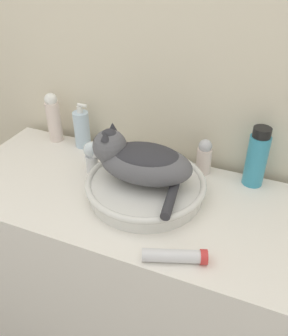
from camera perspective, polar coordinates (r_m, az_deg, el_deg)
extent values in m
cube|color=beige|center=(1.24, 3.17, 15.69)|extent=(8.00, 0.05, 2.40)
cube|color=white|center=(1.45, -2.18, -18.10)|extent=(1.18, 0.51, 0.89)
cylinder|color=silver|center=(1.12, 0.27, -3.24)|extent=(0.36, 0.36, 0.05)
torus|color=silver|center=(1.11, 0.28, -2.21)|extent=(0.38, 0.38, 0.02)
ellipsoid|color=#56565B|center=(1.07, 0.28, 0.64)|extent=(0.30, 0.19, 0.11)
ellipsoid|color=#2D2D33|center=(1.05, 0.29, 2.04)|extent=(0.22, 0.15, 0.05)
sphere|color=#56565B|center=(1.08, -5.50, 3.45)|extent=(0.11, 0.11, 0.11)
sphere|color=#2D2D33|center=(1.07, -5.59, 4.79)|extent=(0.06, 0.06, 0.06)
cone|color=#2D2D33|center=(1.08, -5.07, 6.56)|extent=(0.03, 0.03, 0.03)
cone|color=#2D2D33|center=(1.03, -6.27, 5.15)|extent=(0.03, 0.03, 0.03)
cylinder|color=#2D2D33|center=(1.01, 4.42, -4.48)|extent=(0.05, 0.19, 0.03)
cylinder|color=silver|center=(1.23, -8.31, 0.71)|extent=(0.04, 0.04, 0.06)
cylinder|color=silver|center=(1.18, -6.96, 2.38)|extent=(0.10, 0.05, 0.07)
sphere|color=silver|center=(1.20, -8.53, 2.99)|extent=(0.05, 0.05, 0.05)
cylinder|color=silver|center=(1.23, 9.56, 1.18)|extent=(0.05, 0.05, 0.09)
sphere|color=#B7B7BC|center=(1.20, 9.82, 3.50)|extent=(0.05, 0.05, 0.05)
cylinder|color=silver|center=(1.44, -14.21, 7.24)|extent=(0.05, 0.05, 0.16)
sphere|color=white|center=(1.40, -14.73, 10.59)|extent=(0.05, 0.05, 0.05)
cylinder|color=silver|center=(1.38, -9.93, 6.11)|extent=(0.06, 0.06, 0.14)
cylinder|color=white|center=(1.34, -10.27, 9.24)|extent=(0.02, 0.02, 0.02)
cylinder|color=white|center=(1.33, -9.91, 9.89)|extent=(0.04, 0.01, 0.01)
cylinder|color=teal|center=(1.19, 17.55, 1.13)|extent=(0.07, 0.07, 0.17)
cylinder|color=black|center=(1.14, 18.41, 5.44)|extent=(0.06, 0.06, 0.03)
cylinder|color=silver|center=(0.93, 4.35, -13.86)|extent=(0.15, 0.08, 0.03)
cylinder|color=red|center=(0.93, 9.56, -13.90)|extent=(0.03, 0.04, 0.04)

